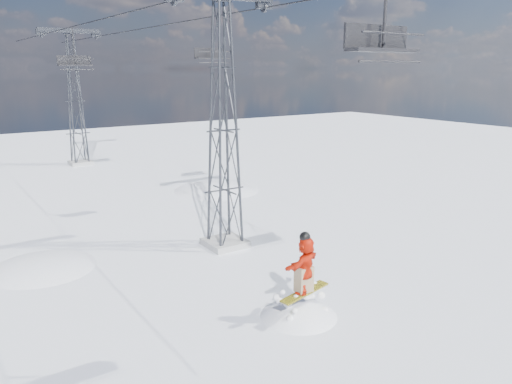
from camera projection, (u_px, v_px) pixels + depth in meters
The scene contains 9 objects.
ground at pixel (325, 318), 16.87m from camera, with size 120.00×120.00×0.00m, color white.
snow_terrain at pixel (57, 340), 33.68m from camera, with size 39.00×37.00×22.00m.
lift_tower_near at pixel (223, 131), 22.42m from camera, with size 5.20×1.80×11.43m.
lift_tower_far at pixel (75, 102), 42.54m from camera, with size 5.20×1.80×11.43m.
haul_cables at pixel (127, 24), 30.38m from camera, with size 4.46×51.00×0.06m.
snowboarder_jump at pixel (298, 358), 17.39m from camera, with size 4.40×4.40×7.04m.
lift_chair_near at pixel (381, 41), 11.52m from camera, with size 2.04×0.59×2.52m.
lift_chair_mid at pixel (212, 54), 26.73m from camera, with size 1.92×0.55×2.38m.
lift_chair_far at pixel (75, 62), 33.01m from camera, with size 2.21×0.64×2.74m.
Camera 1 is at (-10.52, -11.41, 8.20)m, focal length 35.00 mm.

